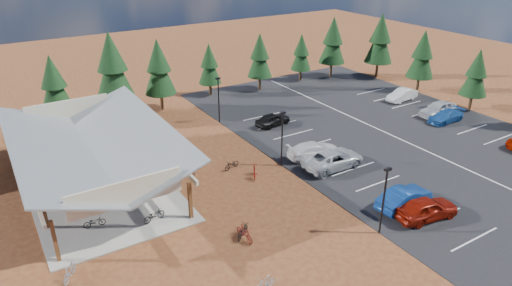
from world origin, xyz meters
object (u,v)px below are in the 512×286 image
(bike_pavilion, at_px, (91,144))
(bike_13, at_px, (265,283))
(bike_12, at_px, (243,231))
(car_0, at_px, (426,208))
(car_4, at_px, (273,119))
(car_1, at_px, (404,198))
(bike_4, at_px, (154,215))
(car_2, at_px, (333,159))
(trash_bin_1, at_px, (196,164))
(car_8, at_px, (438,109))
(bike_5, at_px, (121,191))
(car_7, at_px, (446,116))
(bike_0, at_px, (94,222))
(bike_1, at_px, (64,204))
(lamp_post_1, at_px, (282,135))
(bike_2, at_px, (73,173))
(car_9, at_px, (402,95))
(trash_bin_0, at_px, (192,170))
(bike_9, at_px, (70,271))
(bike_11, at_px, (245,233))
(bike_14, at_px, (198,155))
(bike_6, at_px, (126,169))
(car_3, at_px, (314,150))
(bike_7, at_px, (110,145))
(bike_3, at_px, (62,155))
(lamp_post_0, at_px, (384,197))
(lamp_post_2, at_px, (219,97))
(bike_15, at_px, (254,172))

(bike_pavilion, distance_m, bike_13, 18.50)
(bike_12, bearing_deg, bike_13, 126.81)
(car_0, bearing_deg, bike_pavilion, 56.20)
(car_4, bearing_deg, car_1, 170.26)
(bike_4, distance_m, car_2, 16.55)
(trash_bin_1, bearing_deg, car_8, -5.65)
(bike_5, distance_m, car_7, 35.38)
(bike_0, height_order, bike_1, bike_1)
(lamp_post_1, bearing_deg, bike_2, 156.07)
(car_7, distance_m, car_9, 7.59)
(trash_bin_0, relative_size, car_8, 0.18)
(bike_0, height_order, bike_9, bike_9)
(car_0, xyz_separation_m, car_8, (17.92, 13.13, 0.01))
(bike_9, relative_size, bike_12, 1.06)
(trash_bin_0, bearing_deg, bike_11, -94.46)
(bike_1, relative_size, car_9, 0.34)
(bike_14, bearing_deg, bike_6, 179.33)
(car_7, bearing_deg, trash_bin_0, -97.78)
(car_3, bearing_deg, car_4, 1.27)
(bike_pavilion, height_order, car_4, bike_pavilion)
(bike_2, xyz_separation_m, car_4, (20.98, 0.85, 0.13))
(lamp_post_1, distance_m, car_1, 11.52)
(bike_7, relative_size, bike_14, 0.99)
(bike_1, relative_size, bike_6, 0.78)
(car_1, distance_m, car_9, 25.27)
(bike_0, xyz_separation_m, car_4, (21.22, 9.04, 0.23))
(bike_3, height_order, bike_9, bike_3)
(bike_12, bearing_deg, lamp_post_0, -156.76)
(car_8, height_order, car_9, car_8)
(bike_13, relative_size, car_8, 0.30)
(trash_bin_1, height_order, bike_12, trash_bin_1)
(lamp_post_1, distance_m, trash_bin_0, 8.41)
(bike_4, relative_size, bike_5, 0.98)
(bike_6, height_order, bike_12, bike_6)
(bike_pavilion, bearing_deg, lamp_post_2, 25.02)
(bike_6, bearing_deg, trash_bin_1, -102.76)
(bike_9, relative_size, car_3, 0.35)
(car_1, bearing_deg, bike_1, 55.27)
(car_9, bearing_deg, bike_0, -85.25)
(bike_14, distance_m, car_8, 28.34)
(lamp_post_1, height_order, bike_4, lamp_post_1)
(bike_7, bearing_deg, lamp_post_2, -70.92)
(car_3, distance_m, car_9, 20.34)
(lamp_post_2, height_order, trash_bin_0, lamp_post_2)
(trash_bin_0, xyz_separation_m, car_3, (11.03, -2.92, 0.33))
(lamp_post_1, distance_m, bike_15, 4.07)
(bike_4, distance_m, bike_7, 13.71)
(bike_0, xyz_separation_m, bike_3, (0.16, 12.17, 0.13))
(bike_7, bearing_deg, car_9, -82.18)
(bike_6, bearing_deg, bike_9, 155.04)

